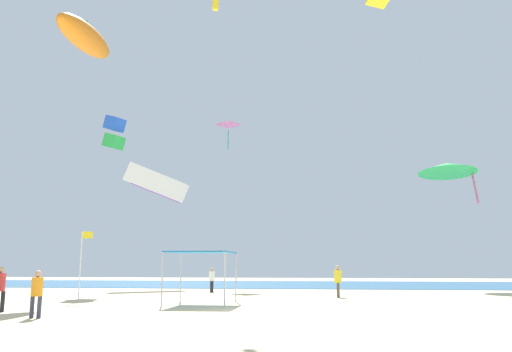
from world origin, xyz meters
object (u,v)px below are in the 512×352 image
(person_rightmost, at_px, (37,290))
(banner_flag, at_px, (82,259))
(kite_parafoil_white, at_px, (156,183))
(kite_diamond_pink, at_px, (228,126))
(kite_box_blue, at_px, (114,133))
(canopy_tent, at_px, (202,254))
(kite_delta_green, at_px, (447,168))
(kite_inflatable_orange, at_px, (85,37))
(person_near_tent, at_px, (0,285))
(person_central, at_px, (212,278))
(person_leftmost, at_px, (338,279))

(person_rightmost, distance_m, banner_flag, 8.40)
(kite_parafoil_white, bearing_deg, kite_diamond_pink, 2.94)
(banner_flag, distance_m, kite_box_blue, 14.36)
(canopy_tent, distance_m, banner_flag, 6.71)
(person_rightmost, xyz_separation_m, kite_delta_green, (20.73, 24.87, 8.75))
(banner_flag, xyz_separation_m, kite_delta_green, (22.97, 16.86, 7.56))
(canopy_tent, relative_size, kite_inflatable_orange, 0.51)
(person_near_tent, bearing_deg, person_central, -144.76)
(person_central, distance_m, kite_parafoil_white, 12.45)
(banner_flag, bearing_deg, kite_delta_green, 36.28)
(kite_parafoil_white, relative_size, kite_delta_green, 1.07)
(person_leftmost, relative_size, person_rightmost, 1.10)
(kite_inflatable_orange, relative_size, kite_delta_green, 1.22)
(person_leftmost, relative_size, kite_box_blue, 0.68)
(kite_parafoil_white, distance_m, kite_inflatable_orange, 14.29)
(person_central, bearing_deg, kite_parafoil_white, 48.86)
(kite_parafoil_white, bearing_deg, canopy_tent, -87.40)
(banner_flag, xyz_separation_m, kite_box_blue, (-2.97, 10.23, 9.63))
(canopy_tent, bearing_deg, person_central, 99.17)
(person_leftmost, bearing_deg, banner_flag, 114.11)
(person_near_tent, relative_size, person_leftmost, 0.98)
(person_leftmost, bearing_deg, kite_box_blue, 75.84)
(person_central, height_order, banner_flag, banner_flag)
(person_rightmost, height_order, kite_box_blue, kite_box_blue)
(person_near_tent, xyz_separation_m, banner_flag, (0.51, 6.03, 1.11))
(kite_parafoil_white, bearing_deg, person_rightmost, -103.26)
(person_leftmost, height_order, kite_parafoil_white, kite_parafoil_white)
(banner_flag, bearing_deg, person_central, 63.94)
(person_leftmost, relative_size, kite_inflatable_orange, 0.29)
(banner_flag, height_order, kite_diamond_pink, kite_diamond_pink)
(canopy_tent, height_order, kite_diamond_pink, kite_diamond_pink)
(person_near_tent, height_order, banner_flag, banner_flag)
(person_leftmost, xyz_separation_m, person_rightmost, (-11.13, -13.01, -0.10))
(person_near_tent, relative_size, kite_box_blue, 0.67)
(kite_inflatable_orange, distance_m, kite_box_blue, 7.36)
(person_central, bearing_deg, person_near_tent, 167.03)
(canopy_tent, xyz_separation_m, person_near_tent, (-7.12, -4.96, -1.32))
(person_leftmost, distance_m, kite_box_blue, 20.23)
(person_rightmost, bearing_deg, canopy_tent, -115.56)
(person_rightmost, relative_size, kite_parafoil_white, 0.30)
(kite_diamond_pink, distance_m, kite_parafoil_white, 8.68)
(person_leftmost, height_order, kite_box_blue, kite_box_blue)
(person_near_tent, distance_m, person_central, 16.81)
(person_leftmost, bearing_deg, person_rightmost, 143.04)
(person_central, relative_size, person_rightmost, 1.01)
(person_rightmost, height_order, banner_flag, banner_flag)
(person_rightmost, relative_size, kite_box_blue, 0.62)
(banner_flag, relative_size, kite_parafoil_white, 0.65)
(person_near_tent, relative_size, person_rightmost, 1.08)
(kite_diamond_pink, bearing_deg, person_central, -143.65)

